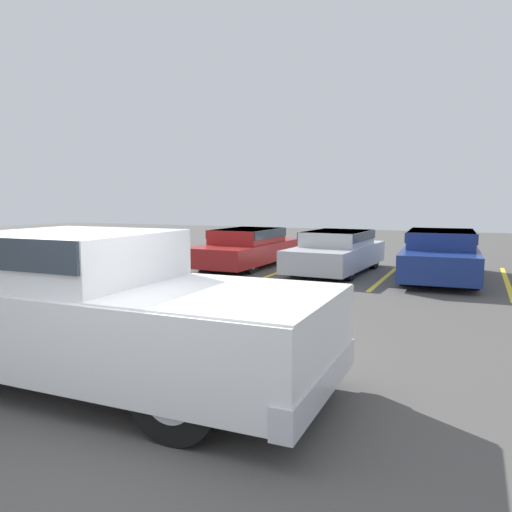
{
  "coord_description": "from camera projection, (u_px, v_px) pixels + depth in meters",
  "views": [
    {
      "loc": [
        2.56,
        -3.46,
        2.07
      ],
      "look_at": [
        -1.19,
        4.99,
        1.0
      ],
      "focal_mm": 35.0,
      "sensor_mm": 36.0,
      "label": 1
    }
  ],
  "objects": [
    {
      "name": "stall_stripe_d",
      "position": [
        507.0,
        282.0,
        12.39
      ],
      "size": [
        0.12,
        5.49,
        0.01
      ],
      "primitive_type": "cube",
      "color": "yellow",
      "rests_on": "ground_plane"
    },
    {
      "name": "stall_stripe_c",
      "position": [
        388.0,
        275.0,
        13.56
      ],
      "size": [
        0.12,
        5.49,
        0.01
      ],
      "primitive_type": "cube",
      "color": "yellow",
      "rests_on": "ground_plane"
    },
    {
      "name": "pickup_truck",
      "position": [
        96.0,
        307.0,
        5.6
      ],
      "size": [
        5.46,
        2.09,
        1.69
      ],
      "rotation": [
        0.0,
        0.0,
        0.01
      ],
      "color": "white",
      "rests_on": "ground_plane"
    },
    {
      "name": "stall_stripe_b",
      "position": [
        288.0,
        269.0,
        14.73
      ],
      "size": [
        0.12,
        5.49,
        0.01
      ],
      "primitive_type": "cube",
      "color": "yellow",
      "rests_on": "ground_plane"
    },
    {
      "name": "parked_sedan_c",
      "position": [
        441.0,
        253.0,
        12.87
      ],
      "size": [
        2.02,
        4.67,
        1.25
      ],
      "rotation": [
        0.0,
        0.0,
        -1.52
      ],
      "color": "navy",
      "rests_on": "ground_plane"
    },
    {
      "name": "parked_sedan_a",
      "position": [
        247.0,
        246.0,
        15.23
      ],
      "size": [
        1.87,
        4.53,
        1.15
      ],
      "rotation": [
        0.0,
        0.0,
        -1.6
      ],
      "color": "maroon",
      "rests_on": "ground_plane"
    },
    {
      "name": "ground_plane",
      "position": [
        151.0,
        433.0,
        4.41
      ],
      "size": [
        60.0,
        60.0,
        0.0
      ],
      "primitive_type": "plane",
      "color": "#4C4947"
    },
    {
      "name": "parked_sedan_b",
      "position": [
        337.0,
        250.0,
        14.01
      ],
      "size": [
        1.96,
        4.38,
        1.16
      ],
      "rotation": [
        0.0,
        0.0,
        -1.63
      ],
      "color": "#B7BABF",
      "rests_on": "ground_plane"
    },
    {
      "name": "stall_stripe_a",
      "position": [
        203.0,
        264.0,
        15.89
      ],
      "size": [
        0.12,
        5.49,
        0.01
      ],
      "primitive_type": "cube",
      "color": "yellow",
      "rests_on": "ground_plane"
    }
  ]
}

